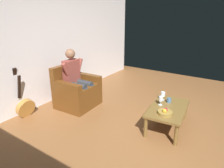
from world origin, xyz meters
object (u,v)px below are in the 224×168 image
fruit_bowl (165,112)px  candle_jar (169,100)px  armchair (76,92)px  person_seated (76,77)px  guitar (25,106)px  wine_glass_far (163,95)px  wine_glass_near (161,99)px  coffee_table (168,110)px

fruit_bowl → candle_jar: fruit_bowl is taller
armchair → person_seated: person_seated is taller
armchair → person_seated: bearing=90.0°
guitar → fruit_bowl: (-0.88, 2.50, 0.21)m
wine_glass_far → wine_glass_near: bearing=10.9°
guitar → wine_glass_near: 2.61m
guitar → candle_jar: size_ratio=11.77×
fruit_bowl → armchair: bearing=-91.7°
person_seated → candle_jar: person_seated is taller
armchair → guitar: 1.06m
candle_jar → fruit_bowl: bearing=11.2°
armchair → person_seated: 0.35m
wine_glass_near → guitar: bearing=-63.2°
armchair → wine_glass_near: 1.84m
fruit_bowl → candle_jar: (-0.47, -0.09, 0.01)m
fruit_bowl → guitar: bearing=-70.7°
wine_glass_near → wine_glass_far: bearing=-169.1°
wine_glass_near → fruit_bowl: 0.35m
person_seated → candle_jar: (-0.41, 1.89, -0.23)m
guitar → fruit_bowl: size_ratio=4.17×
wine_glass_far → fruit_bowl: 0.57m
guitar → candle_jar: bearing=119.3°
person_seated → wine_glass_far: bearing=102.2°
armchair → guitar: (0.94, -0.50, -0.10)m
armchair → fruit_bowl: size_ratio=3.83×
coffee_table → guitar: (1.15, -2.47, -0.12)m
wine_glass_near → candle_jar: wine_glass_near is taller
wine_glass_near → wine_glass_far: size_ratio=1.04×
wine_glass_far → armchair: bearing=-75.4°
wine_glass_near → coffee_table: bearing=84.6°
guitar → wine_glass_far: bearing=121.6°
coffee_table → candle_jar: candle_jar is taller
wine_glass_far → coffee_table: bearing=38.6°
armchair → coffee_table: 1.98m
armchair → guitar: guitar is taller
person_seated → wine_glass_near: bearing=94.8°
person_seated → guitar: (0.94, -0.52, -0.45)m
person_seated → coffee_table: (-0.22, 1.95, -0.33)m
candle_jar → person_seated: bearing=-77.7°
fruit_bowl → wine_glass_far: bearing=-156.0°
armchair → candle_jar: size_ratio=10.81×
armchair → wine_glass_near: (-0.23, 1.82, 0.19)m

